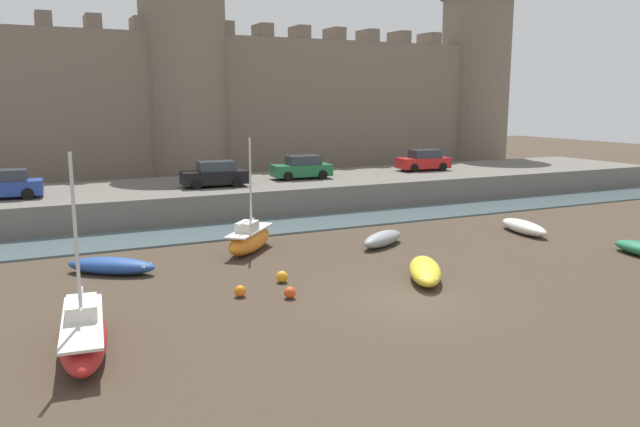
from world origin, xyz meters
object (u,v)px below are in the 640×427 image
rowboat_midflat_centre (425,270)px  mooring_buoy_mid_mud (240,291)px  sailboat_foreground_left (83,333)px  rowboat_near_channel_right (111,265)px  rowboat_near_channel_left (523,227)px  rowboat_foreground_right (382,239)px  mooring_buoy_near_channel (282,277)px  mooring_buoy_off_centre (290,293)px  car_quay_east (215,175)px  car_quay_centre_west (302,168)px  car_quay_west (424,161)px  sailboat_foreground_centre (250,239)px  car_quay_centre_east (3,185)px

rowboat_midflat_centre → mooring_buoy_mid_mud: size_ratio=8.91×
rowboat_midflat_centre → sailboat_foreground_left: (-13.06, -1.84, 0.18)m
rowboat_near_channel_right → mooring_buoy_mid_mud: 6.52m
rowboat_near_channel_left → rowboat_foreground_right: size_ratio=1.15×
mooring_buoy_near_channel → mooring_buoy_off_centre: bearing=-104.3°
rowboat_near_channel_right → car_quay_east: (7.93, 11.87, 2.13)m
rowboat_foreground_right → car_quay_east: car_quay_east is taller
sailboat_foreground_left → rowboat_near_channel_left: sailboat_foreground_left is taller
car_quay_centre_west → car_quay_west: bearing=3.6°
rowboat_midflat_centre → car_quay_centre_west: car_quay_centre_west is taller
mooring_buoy_mid_mud → mooring_buoy_off_centre: 1.85m
rowboat_near_channel_left → mooring_buoy_near_channel: (-15.35, -2.95, -0.13)m
mooring_buoy_near_channel → car_quay_west: bearing=43.1°
sailboat_foreground_left → sailboat_foreground_centre: bearing=48.6°
mooring_buoy_near_channel → car_quay_centre_east: 19.34m
mooring_buoy_mid_mud → car_quay_centre_west: 21.48m
rowboat_near_channel_right → rowboat_near_channel_left: size_ratio=0.99×
sailboat_foreground_left → car_quay_east: (9.76, 20.13, 1.90)m
rowboat_midflat_centre → mooring_buoy_off_centre: bearing=178.1°
rowboat_near_channel_left → car_quay_west: 15.81m
mooring_buoy_mid_mud → car_quay_east: bearing=76.6°
sailboat_foreground_centre → rowboat_near_channel_left: sailboat_foreground_centre is taller
mooring_buoy_off_centre → car_quay_west: car_quay_west is taller
sailboat_foreground_centre → mooring_buoy_off_centre: sailboat_foreground_centre is taller
mooring_buoy_mid_mud → car_quay_centre_east: bearing=114.3°
rowboat_near_channel_left → car_quay_east: size_ratio=0.92×
car_quay_centre_east → mooring_buoy_off_centre: bearing=-62.8°
car_quay_centre_east → car_quay_east: bearing=-1.5°
car_quay_east → car_quay_centre_west: bearing=11.3°
rowboat_near_channel_right → rowboat_foreground_right: (12.80, -0.55, 0.01)m
mooring_buoy_near_channel → sailboat_foreground_centre: bearing=84.2°
rowboat_foreground_right → mooring_buoy_off_centre: (-7.38, -5.68, -0.16)m
mooring_buoy_off_centre → car_quay_centre_west: (9.16, 19.43, 2.28)m
sailboat_foreground_centre → rowboat_near_channel_right: bearing=-169.8°
car_quay_centre_east → car_quay_centre_west: bearing=3.1°
mooring_buoy_off_centre → rowboat_midflat_centre: bearing=-1.9°
car_quay_centre_east → car_quay_west: bearing=3.3°
rowboat_near_channel_right → mooring_buoy_off_centre: bearing=-49.0°
rowboat_foreground_right → car_quay_centre_east: bearing=142.9°
sailboat_foreground_left → car_quay_centre_east: bearing=96.2°
rowboat_near_channel_right → rowboat_foreground_right: 12.81m
mooring_buoy_near_channel → car_quay_centre_west: (8.65, 17.43, 2.26)m
mooring_buoy_off_centre → car_quay_centre_east: (-9.47, 18.41, 2.28)m
mooring_buoy_near_channel → mooring_buoy_off_centre: size_ratio=1.08×
rowboat_near_channel_right → car_quay_west: bearing=28.8°
rowboat_midflat_centre → rowboat_near_channel_right: 12.93m
car_quay_centre_west → sailboat_foreground_left: bearing=-127.4°
sailboat_foreground_centre → mooring_buoy_near_channel: (-0.55, -5.40, -0.40)m
rowboat_near_channel_left → car_quay_centre_east: (-25.33, 13.46, 2.13)m
rowboat_near_channel_right → mooring_buoy_off_centre: size_ratio=8.76×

